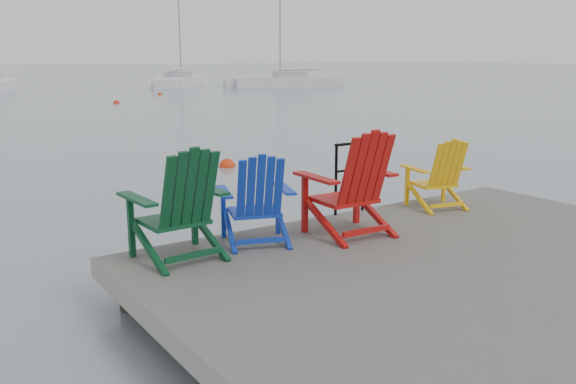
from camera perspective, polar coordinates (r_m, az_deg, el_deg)
ground at (r=6.16m, az=18.74°, el=-11.45°), size 400.00×400.00×0.00m
dock at (r=6.03m, az=18.97°, el=-8.42°), size 6.00×5.00×1.40m
handrail at (r=7.65m, az=5.81°, el=2.00°), size 0.48×0.04×0.90m
chair_green at (r=5.92m, az=-10.13°, el=-1.10°), size 0.92×0.85×1.11m
chair_blue at (r=6.35m, az=-2.96°, el=-0.63°), size 0.92×0.88×0.97m
chair_red at (r=6.66m, az=6.05°, el=0.82°), size 0.95×0.89×1.17m
chair_yellow at (r=8.09m, az=13.98°, el=1.69°), size 0.84×0.79×0.91m
sailboat_mid at (r=52.75m, az=-10.06°, el=10.12°), size 7.70×9.21×13.10m
sailboat_far at (r=50.50m, az=-0.22°, el=10.21°), size 8.77×4.60×11.72m
buoy_a at (r=13.84m, az=-5.71°, el=2.37°), size 0.38×0.38×0.38m
buoy_c at (r=33.90m, az=-15.75°, el=7.99°), size 0.35×0.35×0.35m
buoy_d at (r=40.89m, az=-11.90°, el=8.89°), size 0.32×0.32×0.32m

